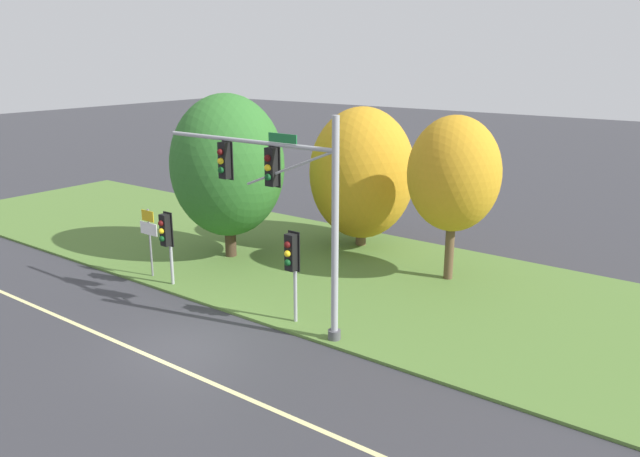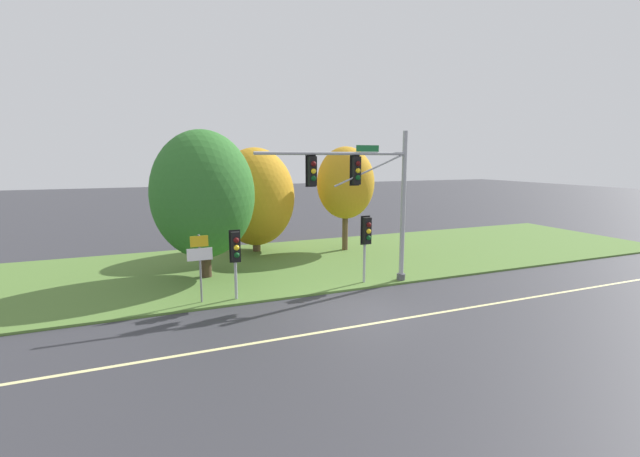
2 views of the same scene
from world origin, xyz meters
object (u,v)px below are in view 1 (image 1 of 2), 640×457
Objects in this scene: pedestrian_signal_near_kerb at (166,234)px; tree_behind_signpost at (454,174)px; tree_left_of_mast at (362,173)px; route_sign_post at (149,232)px; traffic_signal_mast at (285,194)px; tree_nearest_road at (228,166)px; pedestrian_signal_further_along at (292,258)px.

tree_behind_signpost is (8.31, 7.15, 2.14)m from pedestrian_signal_near_kerb.
tree_left_of_mast is 0.99× the size of tree_behind_signpost.
pedestrian_signal_near_kerb is at bearing -11.46° from route_sign_post.
tree_behind_signpost reaches higher than route_sign_post.
tree_left_of_mast is at bearing 107.82° from traffic_signal_mast.
tree_behind_signpost reaches higher than pedestrian_signal_near_kerb.
tree_left_of_mast reaches higher than route_sign_post.
tree_nearest_road is 1.10× the size of tree_behind_signpost.
pedestrian_signal_further_along is 9.33m from tree_left_of_mast.
traffic_signal_mast is 1.12× the size of tree_behind_signpost.
tree_behind_signpost is at bearing 71.96° from pedestrian_signal_further_along.
pedestrian_signal_further_along is (6.02, 0.13, 0.21)m from pedestrian_signal_near_kerb.
pedestrian_signal_further_along is at bearing 52.52° from traffic_signal_mast.
traffic_signal_mast is at bearing -0.29° from pedestrian_signal_near_kerb.
tree_nearest_road is at bearing 79.55° from route_sign_post.
pedestrian_signal_near_kerb is 11.17m from tree_behind_signpost.
pedestrian_signal_near_kerb is 0.45× the size of tree_left_of_mast.
traffic_signal_mast is 2.48× the size of pedestrian_signal_near_kerb.
traffic_signal_mast is 2.60× the size of route_sign_post.
tree_behind_signpost is (2.41, 7.18, -0.21)m from traffic_signal_mast.
route_sign_post is at bearing -117.03° from tree_left_of_mast.
traffic_signal_mast is 2.29× the size of pedestrian_signal_further_along.
traffic_signal_mast is 1.02× the size of tree_nearest_road.
pedestrian_signal_near_kerb reaches higher than route_sign_post.
traffic_signal_mast is 7.75m from tree_nearest_road.
tree_behind_signpost is at bearing 35.38° from route_sign_post.
tree_behind_signpost is (9.68, 6.87, 2.37)m from route_sign_post.
tree_nearest_road is (-6.57, 4.09, -0.40)m from traffic_signal_mast.
tree_left_of_mast is at bearing 161.68° from tree_behind_signpost.
tree_left_of_mast is (3.03, 8.90, 1.31)m from pedestrian_signal_near_kerb.
pedestrian_signal_further_along is at bearing -1.14° from route_sign_post.
tree_nearest_road is 9.50m from tree_behind_signpost.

